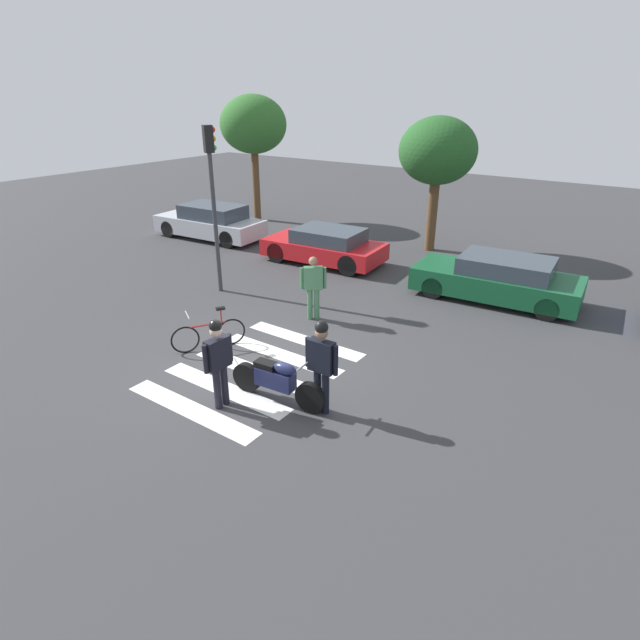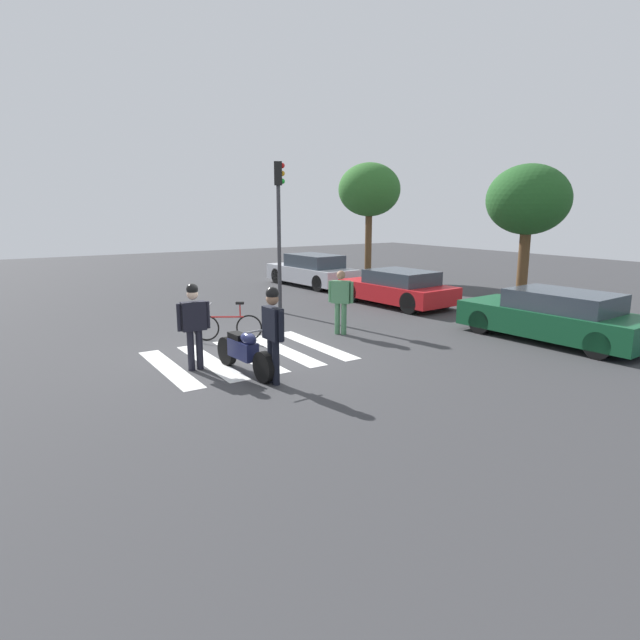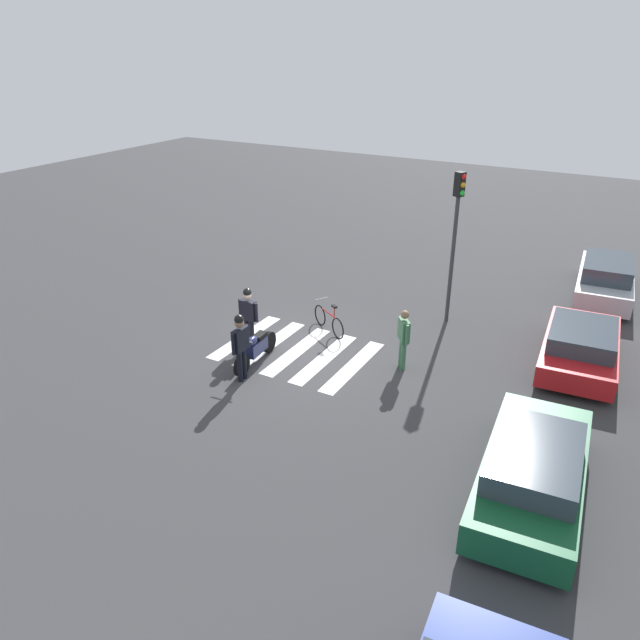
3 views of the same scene
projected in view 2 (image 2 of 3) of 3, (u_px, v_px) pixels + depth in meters
The scene contains 13 objects.
ground_plane at pixel (248, 356), 11.92m from camera, with size 60.00×60.00×0.00m, color #38383A.
police_motorcycle at pixel (244, 351), 10.57m from camera, with size 2.08×0.62×1.02m.
leaning_bicycle at pixel (228, 326), 13.22m from camera, with size 0.94×1.50×0.99m.
officer_on_foot at pixel (194, 320), 10.67m from camera, with size 0.24×0.68×1.80m.
officer_by_motorcycle at pixel (273, 328), 9.80m from camera, with size 0.69×0.25×1.86m.
pedestrian_bystander at pixel (341, 298), 13.77m from camera, with size 0.55×0.46×1.69m.
crosswalk_stripes at pixel (248, 356), 11.92m from camera, with size 3.17×4.05×0.01m.
car_silver_sedan at pixel (312, 271), 22.64m from camera, with size 4.64×2.05×1.36m.
car_red_convertible at pixel (398, 288), 18.08m from camera, with size 4.25×2.16×1.21m.
car_green_compact at pixel (555, 317), 13.16m from camera, with size 4.66×2.16×1.28m.
traffic_light_pole at pixel (279, 214), 16.25m from camera, with size 0.32×0.36×4.66m.
street_tree_near at pixel (369, 190), 24.36m from camera, with size 2.87×2.87×5.35m.
street_tree_mid at pixel (528, 201), 17.46m from camera, with size 2.72×2.72×4.72m.
Camera 2 is at (10.54, -4.86, 3.25)m, focal length 29.59 mm.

